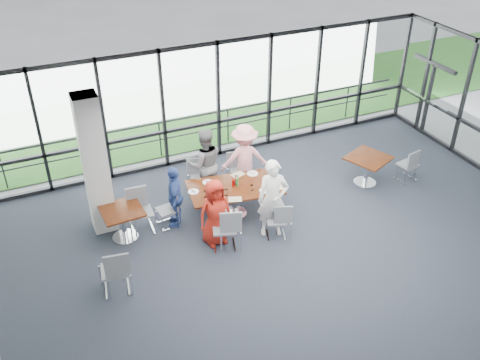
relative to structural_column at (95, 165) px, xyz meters
name	(u,v)px	position (x,y,z in m)	size (l,w,h in m)	color
floor	(311,264)	(3.60, -3.00, -1.61)	(12.00, 10.00, 0.02)	#222933
ceiling	(325,124)	(3.60, -3.00, 1.60)	(12.00, 10.00, 0.04)	white
curtain_wall_back	(218,101)	(3.60, 2.00, 0.00)	(12.00, 0.10, 3.20)	white
exit_door	(428,100)	(9.60, 0.75, -0.55)	(0.12, 1.60, 2.10)	black
structural_column	(95,165)	(0.00, 0.00, 0.00)	(0.50, 0.50, 3.20)	silver
apron	(166,90)	(3.60, 7.00, -1.62)	(80.00, 70.00, 0.02)	slate
grass_strip	(184,111)	(3.60, 5.00, -1.59)	(80.00, 5.00, 0.01)	#1E5118
guard_rail	(211,129)	(3.60, 2.60, -1.10)	(0.06, 0.06, 12.00)	#2D2D33
main_table	(235,191)	(2.86, -0.75, -0.96)	(2.23, 1.43, 0.75)	#3D180B
side_table_left	(122,214)	(0.31, -0.59, -0.97)	(0.90, 0.90, 0.75)	#3D180B
side_table_right	(368,161)	(6.41, -0.89, -0.96)	(1.22, 1.22, 0.75)	#3D180B
diner_near_left	(215,213)	(2.08, -1.52, -0.83)	(0.75, 0.49, 1.54)	#B42114
diner_near_right	(273,199)	(3.32, -1.74, -0.69)	(0.66, 0.48, 1.81)	white
diner_far_left	(205,164)	(2.52, 0.24, -0.70)	(0.87, 0.54, 1.80)	slate
diner_far_right	(244,158)	(3.50, 0.11, -0.72)	(1.14, 0.59, 1.76)	pink
diner_end	(175,196)	(1.51, -0.57, -0.85)	(0.88, 0.48, 1.49)	#314C96
chair_main_nl	(224,228)	(2.18, -1.76, -1.11)	(0.48, 0.48, 0.98)	slate
chair_main_nr	(276,220)	(3.36, -1.87, -1.17)	(0.42, 0.42, 0.85)	slate
chair_main_fl	(200,177)	(2.44, 0.42, -1.17)	(0.42, 0.42, 0.86)	slate
chair_main_fr	(239,171)	(3.45, 0.29, -1.17)	(0.42, 0.42, 0.87)	slate
chair_main_end	(167,210)	(1.30, -0.54, -1.18)	(0.41, 0.41, 0.83)	slate
chair_spare_la	(114,270)	(-0.22, -2.12, -1.10)	(0.49, 0.49, 1.01)	slate
chair_spare_lb	(141,212)	(0.74, -0.51, -1.10)	(0.49, 0.49, 1.00)	slate
chair_spare_r	(408,165)	(7.45, -1.18, -1.16)	(0.43, 0.43, 0.88)	slate
plate_nl	(212,201)	(2.19, -1.08, -0.84)	(0.24, 0.24, 0.01)	white
plate_nr	(265,191)	(3.40, -1.18, -0.84)	(0.24, 0.24, 0.01)	white
plate_fl	(208,182)	(2.37, -0.34, -0.84)	(0.25, 0.25, 0.01)	white
plate_fr	(252,174)	(3.46, -0.42, -0.84)	(0.27, 0.27, 0.01)	white
plate_end	(193,192)	(1.94, -0.58, -0.84)	(0.24, 0.24, 0.01)	white
tumbler_a	(226,192)	(2.56, -0.99, -0.78)	(0.07, 0.07, 0.15)	white
tumbler_b	(252,188)	(3.16, -1.04, -0.78)	(0.07, 0.07, 0.13)	white
tumbler_c	(236,178)	(3.00, -0.55, -0.78)	(0.07, 0.07, 0.13)	white
tumbler_d	(205,194)	(2.11, -0.86, -0.78)	(0.07, 0.07, 0.15)	white
menu_a	(235,199)	(2.67, -1.22, -0.85)	(0.29, 0.21, 0.00)	beige
menu_b	(277,188)	(3.71, -1.20, -0.85)	(0.30, 0.21, 0.00)	beige
menu_c	(238,174)	(3.14, -0.31, -0.85)	(0.31, 0.22, 0.00)	beige
condiment_caddy	(236,183)	(2.93, -0.65, -0.83)	(0.10, 0.07, 0.04)	black
ketchup_bottle	(233,183)	(2.84, -0.74, -0.76)	(0.06, 0.06, 0.18)	#920200
green_bottle	(237,182)	(2.93, -0.75, -0.75)	(0.05, 0.05, 0.20)	#2D802E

